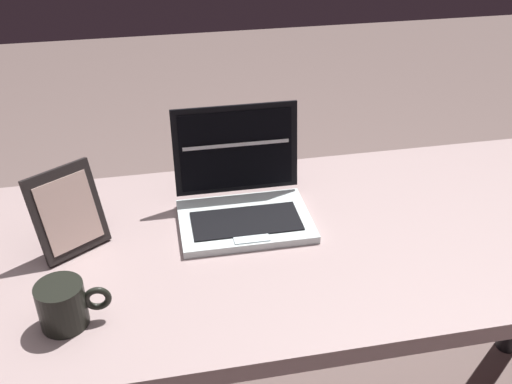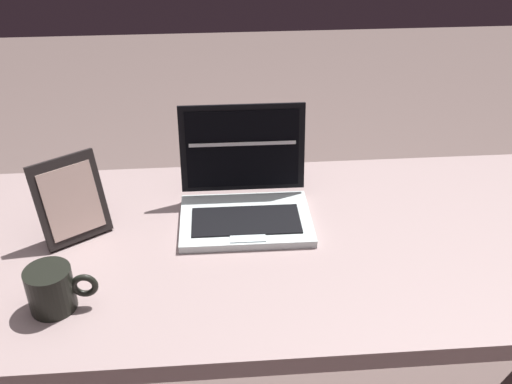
% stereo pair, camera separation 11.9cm
% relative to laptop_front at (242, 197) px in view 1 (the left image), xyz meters
% --- Properties ---
extents(desk, '(1.79, 0.64, 0.75)m').
position_rel_laptop_front_xyz_m(desk, '(0.08, -0.09, -0.16)').
color(desk, '#A58C8B').
rests_on(desk, ground).
extents(laptop_front, '(0.28, 0.22, 0.22)m').
position_rel_laptop_front_xyz_m(laptop_front, '(0.00, 0.00, 0.00)').
color(laptop_front, silver).
rests_on(laptop_front, desk).
extents(photo_frame, '(0.15, 0.12, 0.17)m').
position_rel_laptop_front_xyz_m(photo_frame, '(-0.35, -0.05, 0.04)').
color(photo_frame, black).
rests_on(photo_frame, desk).
extents(coffee_mug, '(0.12, 0.08, 0.08)m').
position_rel_laptop_front_xyz_m(coffee_mug, '(-0.35, -0.26, -0.01)').
color(coffee_mug, black).
rests_on(coffee_mug, desk).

